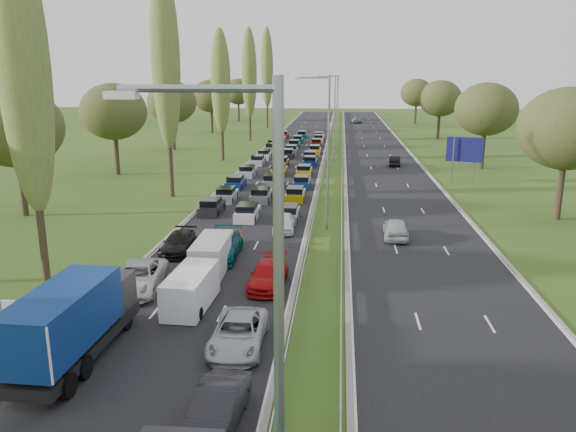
% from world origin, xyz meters
% --- Properties ---
extents(ground, '(260.00, 260.00, 0.00)m').
position_xyz_m(ground, '(4.50, 80.00, 0.00)').
color(ground, '#294B17').
rests_on(ground, ground).
extents(near_carriageway, '(10.50, 215.00, 0.04)m').
position_xyz_m(near_carriageway, '(-2.25, 82.50, 0.00)').
color(near_carriageway, black).
rests_on(near_carriageway, ground).
extents(far_carriageway, '(10.50, 215.00, 0.04)m').
position_xyz_m(far_carriageway, '(11.25, 82.50, 0.00)').
color(far_carriageway, black).
rests_on(far_carriageway, ground).
extents(central_reservation, '(2.36, 215.00, 0.32)m').
position_xyz_m(central_reservation, '(4.50, 82.50, 0.55)').
color(central_reservation, gray).
rests_on(central_reservation, ground).
extents(lamp_columns, '(0.18, 140.18, 12.00)m').
position_xyz_m(lamp_columns, '(4.50, 78.00, 6.00)').
color(lamp_columns, gray).
rests_on(lamp_columns, ground).
extents(poplar_row, '(2.80, 127.80, 22.44)m').
position_xyz_m(poplar_row, '(-11.50, 68.17, 12.39)').
color(poplar_row, '#2D2116').
rests_on(poplar_row, ground).
extents(woodland_left, '(8.00, 166.00, 11.10)m').
position_xyz_m(woodland_left, '(-22.00, 62.63, 7.68)').
color(woodland_left, '#2D2116').
rests_on(woodland_left, ground).
extents(woodland_right, '(8.00, 153.00, 11.10)m').
position_xyz_m(woodland_right, '(24.00, 66.67, 7.68)').
color(woodland_right, '#2D2116').
rests_on(woodland_right, ground).
extents(traffic_queue_fill, '(9.12, 68.49, 0.80)m').
position_xyz_m(traffic_queue_fill, '(-2.27, 77.57, 0.44)').
color(traffic_queue_fill, black).
rests_on(traffic_queue_fill, ground).
extents(near_car_2, '(3.02, 5.74, 1.54)m').
position_xyz_m(near_car_2, '(-5.91, 28.79, 0.79)').
color(near_car_2, silver).
rests_on(near_car_2, near_carriageway).
extents(near_car_3, '(2.00, 4.68, 1.35)m').
position_xyz_m(near_car_3, '(-5.62, 35.91, 0.69)').
color(near_car_3, black).
rests_on(near_car_3, near_carriageway).
extents(near_car_7, '(2.42, 5.62, 1.61)m').
position_xyz_m(near_car_7, '(-2.35, 35.07, 0.83)').
color(near_car_7, '#054A52').
rests_on(near_car_7, near_carriageway).
extents(near_car_8, '(1.85, 4.21, 1.41)m').
position_xyz_m(near_car_8, '(-2.30, 36.76, 0.72)').
color(near_car_8, orange).
rests_on(near_car_8, near_carriageway).
extents(near_car_9, '(1.82, 4.45, 1.44)m').
position_xyz_m(near_car_9, '(1.36, 16.52, 0.74)').
color(near_car_9, black).
rests_on(near_car_9, near_carriageway).
extents(near_car_10, '(2.38, 5.04, 1.39)m').
position_xyz_m(near_car_10, '(1.04, 22.43, 0.72)').
color(near_car_10, '#A9B0B3').
rests_on(near_car_10, near_carriageway).
extents(near_car_11, '(2.10, 4.88, 1.40)m').
position_xyz_m(near_car_11, '(1.43, 30.10, 0.72)').
color(near_car_11, '#AA0A0C').
rests_on(near_car_11, near_carriageway).
extents(near_car_12, '(1.89, 4.19, 1.40)m').
position_xyz_m(near_car_12, '(1.10, 41.98, 0.72)').
color(near_car_12, white).
rests_on(near_car_12, near_carriageway).
extents(far_car_0, '(1.98, 4.56, 1.53)m').
position_xyz_m(far_car_0, '(9.72, 40.87, 0.79)').
color(far_car_0, '#A7AEB1').
rests_on(far_car_0, far_carriageway).
extents(far_car_1, '(1.75, 4.21, 1.35)m').
position_xyz_m(far_car_1, '(12.78, 76.27, 0.70)').
color(far_car_1, black).
rests_on(far_car_1, far_carriageway).
extents(far_car_2, '(2.69, 5.10, 1.37)m').
position_xyz_m(far_car_2, '(9.29, 146.08, 0.70)').
color(far_car_2, gray).
rests_on(far_car_2, far_carriageway).
extents(blue_lorry, '(2.32, 8.36, 3.53)m').
position_xyz_m(blue_lorry, '(-5.69, 20.72, 1.85)').
color(blue_lorry, black).
rests_on(blue_lorry, near_carriageway).
extents(white_van_front, '(1.90, 4.85, 1.95)m').
position_xyz_m(white_van_front, '(-2.26, 26.94, 1.00)').
color(white_van_front, white).
rests_on(white_van_front, near_carriageway).
extents(white_van_rear, '(1.94, 4.94, 1.98)m').
position_xyz_m(white_van_rear, '(-2.49, 32.83, 1.02)').
color(white_van_rear, silver).
rests_on(white_van_rear, near_carriageway).
extents(info_sign, '(1.50, 0.16, 2.10)m').
position_xyz_m(info_sign, '(-9.40, 21.92, 1.37)').
color(info_sign, gray).
rests_on(info_sign, ground).
extents(direction_sign, '(3.83, 1.35, 5.20)m').
position_xyz_m(direction_sign, '(19.40, 64.46, 3.57)').
color(direction_sign, gray).
rests_on(direction_sign, ground).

